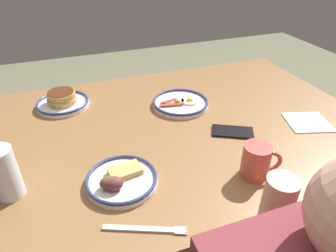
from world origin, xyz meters
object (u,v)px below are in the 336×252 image
object	(u,v)px
coffee_mug	(257,161)
fork_near	(145,229)
plate_far_companion	(120,180)
paper_napkin	(307,122)
plate_near_main	(62,101)
drinking_glass	(5,176)
cell_phone	(233,132)
plate_center_pancakes	(180,103)

from	to	relation	value
coffee_mug	fork_near	size ratio (longest dim) A/B	0.58
plate_far_companion	fork_near	size ratio (longest dim) A/B	1.05
fork_near	coffee_mug	bearing A→B (deg)	-167.77
fork_near	paper_napkin	bearing A→B (deg)	-160.27
plate_near_main	drinking_glass	size ratio (longest dim) A/B	1.41
plate_near_main	fork_near	world-z (taller)	plate_near_main
plate_far_companion	coffee_mug	distance (m)	0.39
plate_near_main	cell_phone	size ratio (longest dim) A/B	1.46
drinking_glass	paper_napkin	bearing A→B (deg)	-179.13
plate_near_main	plate_far_companion	distance (m)	0.54
plate_center_pancakes	plate_far_companion	distance (m)	0.49
plate_center_pancakes	fork_near	xyz separation A→B (m)	(0.31, 0.54, -0.01)
plate_center_pancakes	coffee_mug	xyz separation A→B (m)	(-0.04, 0.46, 0.04)
drinking_glass	fork_near	xyz separation A→B (m)	(-0.31, 0.24, -0.06)
plate_near_main	cell_phone	world-z (taller)	plate_near_main
coffee_mug	plate_far_companion	bearing A→B (deg)	-14.39
drinking_glass	fork_near	bearing A→B (deg)	142.26
plate_center_pancakes	plate_far_companion	world-z (taller)	plate_far_companion
coffee_mug	paper_napkin	size ratio (longest dim) A/B	0.75
plate_far_companion	cell_phone	distance (m)	0.45
fork_near	plate_near_main	bearing A→B (deg)	-78.48
cell_phone	fork_near	bearing A→B (deg)	63.56
drinking_glass	fork_near	world-z (taller)	drinking_glass
paper_napkin	plate_center_pancakes	bearing A→B (deg)	-35.78
coffee_mug	paper_napkin	xyz separation A→B (m)	(-0.35, -0.18, -0.05)
drinking_glass	paper_napkin	distance (m)	1.02
plate_far_companion	drinking_glass	size ratio (longest dim) A/B	1.38
coffee_mug	drinking_glass	world-z (taller)	drinking_glass
paper_napkin	fork_near	xyz separation A→B (m)	(0.71, 0.25, 0.00)
cell_phone	plate_near_main	bearing A→B (deg)	-8.60
plate_far_companion	fork_near	world-z (taller)	plate_far_companion
plate_center_pancakes	coffee_mug	size ratio (longest dim) A/B	2.04
plate_near_main	plate_far_companion	xyz separation A→B (m)	(-0.12, 0.53, -0.01)
paper_napkin	fork_near	distance (m)	0.75
plate_center_pancakes	drinking_glass	distance (m)	0.69
plate_far_companion	coffee_mug	xyz separation A→B (m)	(-0.38, 0.10, 0.04)
fork_near	plate_far_companion	bearing A→B (deg)	-82.91
plate_center_pancakes	cell_phone	distance (m)	0.27
plate_center_pancakes	fork_near	size ratio (longest dim) A/B	1.17
cell_phone	fork_near	world-z (taller)	cell_phone
plate_near_main	paper_napkin	bearing A→B (deg)	152.14
plate_near_main	coffee_mug	xyz separation A→B (m)	(-0.50, 0.63, 0.03)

